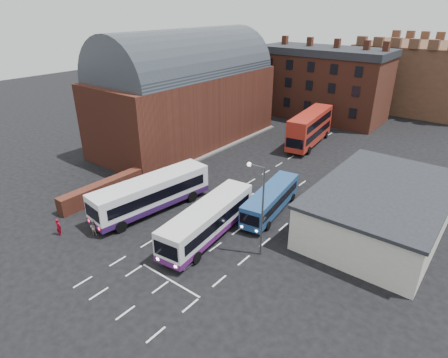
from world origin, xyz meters
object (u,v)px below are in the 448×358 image
Objects in this scene: bus_white_outbound at (152,192)px; pedestrian_beige at (94,227)px; bus_red_double at (310,128)px; bus_white_inbound at (208,219)px; bus_blue at (271,199)px; pedestrian_red at (58,227)px; street_lamp at (260,203)px.

bus_white_outbound reaches higher than pedestrian_beige.
bus_red_double is at bearing -123.25° from pedestrian_beige.
bus_white_outbound reaches higher than bus_white_inbound.
bus_white_inbound is 1.20× the size of bus_blue.
bus_white_outbound is 7.80× the size of pedestrian_red.
bus_white_inbound is 13.47m from pedestrian_red.
pedestrian_beige is (-10.50, -13.10, -0.81)m from bus_blue.
bus_white_inbound is 7.38m from bus_blue.
pedestrian_red is (-15.59, -8.71, -3.98)m from street_lamp.
bus_white_inbound is at bearing 5.66° from bus_white_outbound.
bus_red_double is 36.44m from pedestrian_red.
street_lamp reaches higher than bus_blue.
pedestrian_beige is at bearing 75.45° from bus_red_double.
bus_white_outbound is 12.68m from street_lamp.
street_lamp is at bearing 9.50° from bus_white_outbound.
bus_blue is at bearing -113.11° from bus_white_inbound.
bus_white_outbound is at bearing -118.60° from pedestrian_red.
bus_blue is 5.92× the size of pedestrian_red.
bus_red_double is at bearing -88.20° from bus_white_inbound.
pedestrian_red is (-6.76, -35.76, -1.74)m from bus_red_double.
bus_blue reaches higher than pedestrian_red.
bus_white_outbound is at bearing -178.07° from street_lamp.
pedestrian_beige is at bearing -153.08° from street_lamp.
bus_white_outbound is at bearing 75.50° from bus_red_double.
pedestrian_red reaches higher than pedestrian_beige.
bus_white_inbound reaches higher than bus_blue.
pedestrian_beige is at bearing -90.04° from bus_white_outbound.
bus_white_inbound is at bearing -172.12° from street_lamp.
street_lamp is (4.83, 0.67, 2.96)m from bus_white_inbound.
bus_white_inbound is 10.39m from pedestrian_beige.
street_lamp is (12.37, 0.42, 2.79)m from bus_white_outbound.
bus_white_outbound is at bearing -8.31° from bus_white_inbound.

